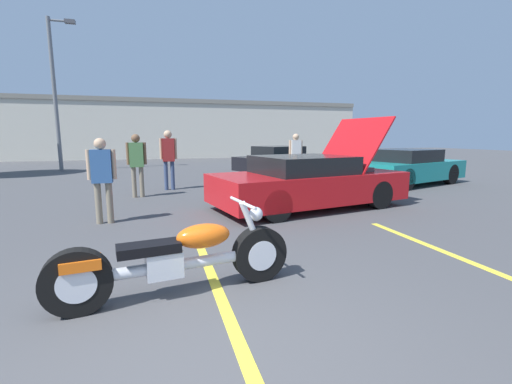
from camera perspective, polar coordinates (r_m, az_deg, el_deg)
The scene contains 13 objects.
ground_plane at distance 2.69m, azimuth -9.22°, elevation -28.88°, with size 80.00×80.00×0.00m, color #474749.
parking_stripe_middle at distance 3.53m, azimuth -5.19°, elevation -18.74°, with size 0.12×4.86×0.01m, color yellow.
parking_stripe_back at distance 5.26m, azimuth 34.67°, elevation -10.74°, with size 0.12×4.86×0.01m, color yellow.
far_building at distance 28.34m, azimuth -15.99°, elevation 10.28°, with size 32.00×4.20×4.40m.
light_pole at distance 19.15m, azimuth -30.35°, elevation 14.72°, with size 1.21×0.28×7.03m.
motorcycle at distance 3.71m, azimuth -12.92°, elevation -10.91°, with size 2.51×0.72×0.95m.
show_car_hood_open at distance 8.09m, azimuth 8.84°, elevation 1.68°, with size 4.76×2.76×2.11m.
parked_car_mid_row at distance 15.53m, azimuth 4.12°, elevation 5.28°, with size 4.57×3.17×1.23m.
parked_car_right_row at distance 13.01m, azimuth 23.91°, elevation 3.77°, with size 4.64×3.05×1.22m.
spectator_near_motorcycle at distance 7.08m, azimuth -24.28°, elevation 2.82°, with size 0.52×0.21×1.63m.
spectator_by_show_car at distance 10.97m, azimuth -14.38°, elevation 6.10°, with size 0.52×0.24×1.84m.
spectator_midground at distance 12.53m, azimuth 6.61°, elevation 6.41°, with size 0.52×0.23×1.75m.
spectator_far_lot at distance 9.86m, azimuth -19.26°, elevation 5.07°, with size 0.52×0.23×1.72m.
Camera 1 is at (-0.22, -2.11, 1.66)m, focal length 24.00 mm.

